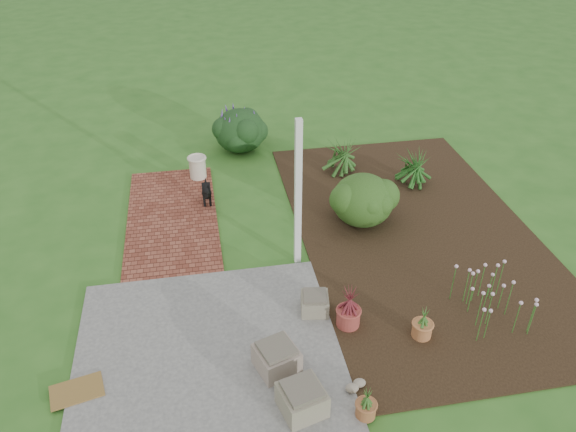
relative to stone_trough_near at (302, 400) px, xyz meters
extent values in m
plane|color=#2E631F|center=(0.20, 2.77, -0.21)|extent=(80.00, 80.00, 0.00)
cube|color=#5D5D5B|center=(-1.05, 1.02, -0.19)|extent=(3.50, 3.50, 0.04)
cube|color=brown|center=(-1.50, 4.52, -0.19)|extent=(1.60, 3.50, 0.04)
cube|color=black|center=(2.70, 3.27, -0.19)|extent=(4.00, 7.00, 0.03)
cube|color=white|center=(0.50, 2.87, 1.04)|extent=(0.10, 0.10, 2.50)
cube|color=#706D53|center=(0.00, 0.00, 0.00)|extent=(0.61, 0.61, 0.33)
cube|color=gray|center=(-0.19, 0.68, 0.00)|extent=(0.63, 0.63, 0.33)
cube|color=#77715C|center=(0.52, 1.64, -0.04)|extent=(0.44, 0.44, 0.26)
cube|color=brown|center=(-2.68, 0.75, -0.16)|extent=(0.71, 0.54, 0.02)
cube|color=black|center=(-0.83, 4.88, 0.09)|extent=(0.16, 0.36, 0.16)
cylinder|color=black|center=(-0.89, 4.75, -0.08)|extent=(0.04, 0.04, 0.18)
cylinder|color=black|center=(-0.78, 4.75, -0.08)|extent=(0.04, 0.04, 0.18)
cylinder|color=black|center=(-0.89, 5.01, -0.08)|extent=(0.04, 0.04, 0.18)
cylinder|color=black|center=(-0.78, 5.01, -0.08)|extent=(0.04, 0.04, 0.18)
sphere|color=black|center=(-0.84, 4.66, 0.22)|extent=(0.15, 0.15, 0.15)
cone|color=black|center=(-0.83, 5.07, 0.20)|extent=(0.06, 0.11, 0.13)
cylinder|color=beige|center=(-0.96, 5.89, 0.06)|extent=(0.37, 0.37, 0.44)
ellipsoid|color=#0D390B|center=(1.85, 3.79, 0.29)|extent=(1.15, 1.15, 0.92)
cylinder|color=#973B33|center=(0.92, 1.29, -0.04)|extent=(0.37, 0.37, 0.27)
cylinder|color=#AD693A|center=(1.86, 0.90, -0.06)|extent=(0.36, 0.36, 0.22)
cylinder|color=#955932|center=(0.72, -0.21, -0.07)|extent=(0.32, 0.32, 0.20)
ellipsoid|color=black|center=(0.04, 7.08, 0.27)|extent=(1.28, 1.28, 0.95)
camera|label=1|loc=(-0.93, -4.22, 5.45)|focal=35.00mm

